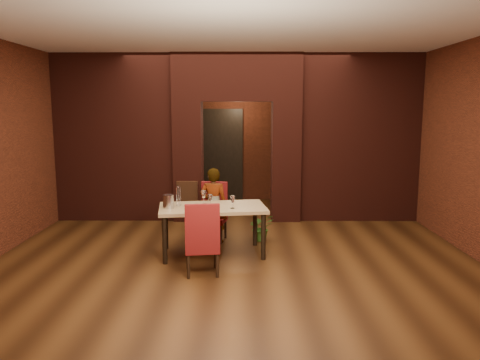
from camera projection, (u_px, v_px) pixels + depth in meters
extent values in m
plane|color=#432610|center=(236.00, 249.00, 7.32)|extent=(8.00, 8.00, 0.00)
cube|color=silver|center=(235.00, 38.00, 6.83)|extent=(7.00, 8.00, 0.04)
cube|color=maroon|center=(238.00, 133.00, 11.03)|extent=(7.00, 0.04, 3.20)
cube|color=maroon|center=(226.00, 196.00, 3.12)|extent=(7.00, 0.04, 3.20)
cube|color=maroon|center=(5.00, 147.00, 7.10)|extent=(0.04, 8.00, 3.20)
cube|color=maroon|center=(467.00, 147.00, 7.06)|extent=(0.04, 8.00, 3.20)
cube|color=maroon|center=(188.00, 161.00, 9.13)|extent=(0.55, 0.55, 2.30)
cube|color=maroon|center=(286.00, 161.00, 9.12)|extent=(0.55, 0.55, 2.30)
cube|color=maroon|center=(237.00, 78.00, 8.88)|extent=(2.45, 0.55, 0.90)
cube|color=maroon|center=(115.00, 138.00, 9.07)|extent=(2.28, 0.35, 3.20)
cube|color=maroon|center=(359.00, 138.00, 9.04)|extent=(2.28, 0.35, 3.20)
cube|color=#9A522C|center=(187.00, 194.00, 8.93)|extent=(0.40, 0.03, 0.50)
cube|color=black|center=(221.00, 156.00, 11.06)|extent=(0.90, 0.08, 2.10)
cube|color=black|center=(221.00, 156.00, 11.02)|extent=(1.02, 0.04, 2.22)
cube|color=tan|center=(213.00, 230.00, 7.00)|extent=(1.67, 1.09, 0.73)
cube|color=maroon|center=(212.00, 212.00, 7.70)|extent=(0.51, 0.51, 0.96)
cube|color=maroon|center=(202.00, 238.00, 6.17)|extent=(0.50, 0.50, 0.98)
imported|color=white|center=(214.00, 205.00, 7.60)|extent=(0.48, 0.34, 1.23)
cube|color=white|center=(204.00, 210.00, 6.70)|extent=(0.30, 0.24, 0.00)
cylinder|color=#B6B6BD|center=(168.00, 201.00, 6.81)|extent=(0.16, 0.16, 0.20)
cylinder|color=white|center=(178.00, 196.00, 6.96)|extent=(0.07, 0.07, 0.30)
imported|color=#31661F|center=(261.00, 227.00, 7.75)|extent=(0.47, 0.43, 0.44)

